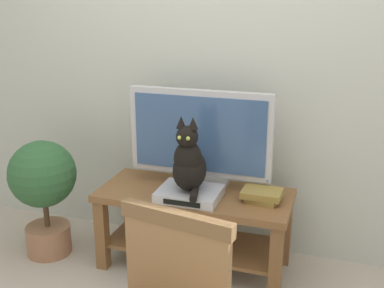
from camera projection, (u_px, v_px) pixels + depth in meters
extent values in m
cube|color=#B7BCB2|center=(218.00, 40.00, 3.02)|extent=(7.00, 0.12, 2.80)
cube|color=brown|center=(195.00, 195.00, 2.93)|extent=(1.19, 0.51, 0.04)
cube|color=brown|center=(102.00, 234.00, 2.98)|extent=(0.07, 0.07, 0.47)
cube|color=brown|center=(276.00, 264.00, 2.66)|extent=(0.07, 0.07, 0.47)
cube|color=brown|center=(130.00, 208.00, 3.35)|extent=(0.07, 0.07, 0.47)
cube|color=brown|center=(285.00, 231.00, 3.03)|extent=(0.07, 0.07, 0.47)
cube|color=brown|center=(194.00, 243.00, 3.03)|extent=(1.09, 0.43, 0.02)
cube|color=#B7B7BC|center=(200.00, 184.00, 3.02)|extent=(0.34, 0.20, 0.03)
cube|color=#B7B7BC|center=(200.00, 178.00, 3.00)|extent=(0.06, 0.04, 0.05)
cube|color=#B7B7BC|center=(200.00, 133.00, 2.92)|extent=(0.90, 0.05, 0.54)
cube|color=#385684|center=(199.00, 134.00, 2.89)|extent=(0.83, 0.01, 0.47)
sphere|color=#2672F2|center=(267.00, 181.00, 2.83)|extent=(0.01, 0.01, 0.01)
cube|color=#BCBCC1|center=(190.00, 194.00, 2.83)|extent=(0.37, 0.29, 0.06)
cube|color=black|center=(181.00, 203.00, 2.70)|extent=(0.22, 0.01, 0.03)
ellipsoid|color=black|center=(190.00, 170.00, 2.78)|extent=(0.19, 0.25, 0.25)
ellipsoid|color=black|center=(188.00, 159.00, 2.73)|extent=(0.16, 0.16, 0.22)
sphere|color=black|center=(187.00, 137.00, 2.68)|extent=(0.13, 0.13, 0.13)
cone|color=black|center=(181.00, 122.00, 2.66)|extent=(0.06, 0.06, 0.07)
cone|color=black|center=(193.00, 123.00, 2.64)|extent=(0.06, 0.06, 0.07)
sphere|color=#B2C64C|center=(179.00, 138.00, 2.63)|extent=(0.02, 0.02, 0.02)
sphere|color=#B2C64C|center=(188.00, 138.00, 2.62)|extent=(0.02, 0.02, 0.02)
cylinder|color=black|center=(194.00, 193.00, 2.72)|extent=(0.09, 0.21, 0.04)
cube|color=olive|center=(176.00, 263.00, 1.78)|extent=(0.44, 0.12, 0.42)
cube|color=brown|center=(176.00, 219.00, 1.73)|extent=(0.46, 0.13, 0.06)
cube|color=olive|center=(263.00, 199.00, 2.80)|extent=(0.21, 0.19, 0.03)
cube|color=olive|center=(262.00, 193.00, 2.79)|extent=(0.24, 0.18, 0.04)
cylinder|color=#9E6B4C|center=(49.00, 239.00, 3.20)|extent=(0.29, 0.29, 0.20)
cylinder|color=#332319|center=(48.00, 227.00, 3.17)|extent=(0.27, 0.27, 0.02)
cylinder|color=#4C3823|center=(46.00, 212.00, 3.14)|extent=(0.04, 0.04, 0.20)
sphere|color=#2D5B33|center=(42.00, 174.00, 3.06)|extent=(0.44, 0.44, 0.44)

